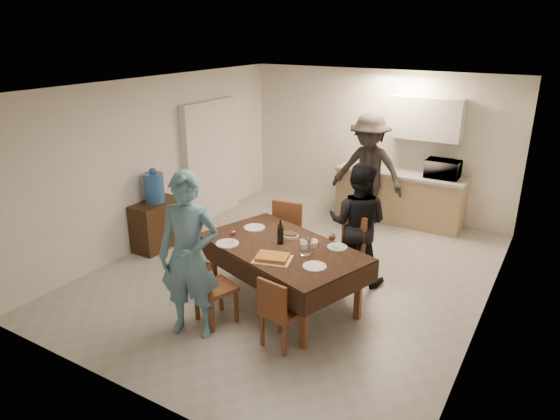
{
  "coord_description": "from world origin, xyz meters",
  "views": [
    {
      "loc": [
        3.09,
        -5.61,
        3.3
      ],
      "look_at": [
        -0.09,
        -0.3,
        1.01
      ],
      "focal_mm": 32.0,
      "sensor_mm": 36.0,
      "label": 1
    }
  ],
  "objects_px": {
    "person_far": "(358,224)",
    "person_kitchen": "(368,171)",
    "wine_bottle": "(280,232)",
    "console": "(158,225)",
    "dining_table": "(282,249)",
    "savoury_tart": "(272,257)",
    "person_near": "(189,256)",
    "microwave": "(443,169)",
    "water_jug": "(154,188)",
    "water_pitcher": "(305,245)"
  },
  "relations": [
    {
      "from": "person_near",
      "to": "savoury_tart",
      "type": "bearing_deg",
      "value": 25.62
    },
    {
      "from": "microwave",
      "to": "person_kitchen",
      "type": "relative_size",
      "value": 0.28
    },
    {
      "from": "microwave",
      "to": "dining_table",
      "type": "bearing_deg",
      "value": 73.76
    },
    {
      "from": "dining_table",
      "to": "microwave",
      "type": "distance_m",
      "value": 3.69
    },
    {
      "from": "console",
      "to": "person_kitchen",
      "type": "xyz_separation_m",
      "value": [
        2.44,
        2.61,
        0.6
      ]
    },
    {
      "from": "savoury_tart",
      "to": "person_near",
      "type": "height_order",
      "value": "person_near"
    },
    {
      "from": "console",
      "to": "savoury_tart",
      "type": "distance_m",
      "value": 2.82
    },
    {
      "from": "dining_table",
      "to": "wine_bottle",
      "type": "relative_size",
      "value": 7.35
    },
    {
      "from": "wine_bottle",
      "to": "microwave",
      "type": "height_order",
      "value": "microwave"
    },
    {
      "from": "water_pitcher",
      "to": "savoury_tart",
      "type": "xyz_separation_m",
      "value": [
        -0.25,
        -0.33,
        -0.08
      ]
    },
    {
      "from": "wine_bottle",
      "to": "person_kitchen",
      "type": "bearing_deg",
      "value": 91.18
    },
    {
      "from": "wine_bottle",
      "to": "microwave",
      "type": "relative_size",
      "value": 0.57
    },
    {
      "from": "savoury_tart",
      "to": "person_near",
      "type": "relative_size",
      "value": 0.22
    },
    {
      "from": "water_pitcher",
      "to": "microwave",
      "type": "relative_size",
      "value": 0.39
    },
    {
      "from": "water_jug",
      "to": "wine_bottle",
      "type": "relative_size",
      "value": 1.46
    },
    {
      "from": "wine_bottle",
      "to": "microwave",
      "type": "xyz_separation_m",
      "value": [
        1.08,
        3.48,
        0.12
      ]
    },
    {
      "from": "dining_table",
      "to": "person_near",
      "type": "relative_size",
      "value": 1.21
    },
    {
      "from": "savoury_tart",
      "to": "person_far",
      "type": "distance_m",
      "value": 1.5
    },
    {
      "from": "microwave",
      "to": "person_kitchen",
      "type": "bearing_deg",
      "value": 21.53
    },
    {
      "from": "water_pitcher",
      "to": "person_near",
      "type": "distance_m",
      "value": 1.35
    },
    {
      "from": "microwave",
      "to": "person_kitchen",
      "type": "xyz_separation_m",
      "value": [
        -1.14,
        -0.45,
        -0.09
      ]
    },
    {
      "from": "dining_table",
      "to": "person_far",
      "type": "bearing_deg",
      "value": 80.32
    },
    {
      "from": "savoury_tart",
      "to": "microwave",
      "type": "xyz_separation_m",
      "value": [
        0.93,
        3.91,
        0.25
      ]
    },
    {
      "from": "person_far",
      "to": "savoury_tart",
      "type": "bearing_deg",
      "value": 64.64
    },
    {
      "from": "person_near",
      "to": "person_far",
      "type": "relative_size",
      "value": 1.14
    },
    {
      "from": "dining_table",
      "to": "person_kitchen",
      "type": "xyz_separation_m",
      "value": [
        -0.11,
        3.08,
        0.22
      ]
    },
    {
      "from": "person_near",
      "to": "person_far",
      "type": "xyz_separation_m",
      "value": [
        1.1,
        2.1,
        -0.12
      ]
    },
    {
      "from": "microwave",
      "to": "person_near",
      "type": "bearing_deg",
      "value": 70.99
    },
    {
      "from": "dining_table",
      "to": "person_near",
      "type": "height_order",
      "value": "person_near"
    },
    {
      "from": "console",
      "to": "savoury_tart",
      "type": "bearing_deg",
      "value": -17.87
    },
    {
      "from": "dining_table",
      "to": "console",
      "type": "distance_m",
      "value": 2.62
    },
    {
      "from": "wine_bottle",
      "to": "console",
      "type": "bearing_deg",
      "value": 170.36
    },
    {
      "from": "savoury_tart",
      "to": "person_far",
      "type": "relative_size",
      "value": 0.25
    },
    {
      "from": "console",
      "to": "person_near",
      "type": "bearing_deg",
      "value": -37.32
    },
    {
      "from": "console",
      "to": "wine_bottle",
      "type": "height_order",
      "value": "wine_bottle"
    },
    {
      "from": "savoury_tart",
      "to": "person_near",
      "type": "distance_m",
      "value": 0.94
    },
    {
      "from": "microwave",
      "to": "person_kitchen",
      "type": "distance_m",
      "value": 1.23
    },
    {
      "from": "savoury_tart",
      "to": "console",
      "type": "bearing_deg",
      "value": 162.13
    },
    {
      "from": "person_far",
      "to": "water_jug",
      "type": "bearing_deg",
      "value": 2.63
    },
    {
      "from": "person_far",
      "to": "console",
      "type": "bearing_deg",
      "value": 2.63
    },
    {
      "from": "person_kitchen",
      "to": "savoury_tart",
      "type": "bearing_deg",
      "value": -86.49
    },
    {
      "from": "console",
      "to": "microwave",
      "type": "xyz_separation_m",
      "value": [
        3.58,
        3.06,
        0.68
      ]
    },
    {
      "from": "microwave",
      "to": "person_far",
      "type": "height_order",
      "value": "person_far"
    },
    {
      "from": "console",
      "to": "person_kitchen",
      "type": "height_order",
      "value": "person_kitchen"
    },
    {
      "from": "dining_table",
      "to": "console",
      "type": "xyz_separation_m",
      "value": [
        -2.55,
        0.47,
        -0.38
      ]
    },
    {
      "from": "person_far",
      "to": "person_kitchen",
      "type": "relative_size",
      "value": 0.85
    },
    {
      "from": "savoury_tart",
      "to": "person_far",
      "type": "bearing_deg",
      "value": 72.53
    },
    {
      "from": "console",
      "to": "savoury_tart",
      "type": "relative_size",
      "value": 1.94
    },
    {
      "from": "water_pitcher",
      "to": "person_far",
      "type": "distance_m",
      "value": 1.12
    },
    {
      "from": "dining_table",
      "to": "savoury_tart",
      "type": "distance_m",
      "value": 0.4
    }
  ]
}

